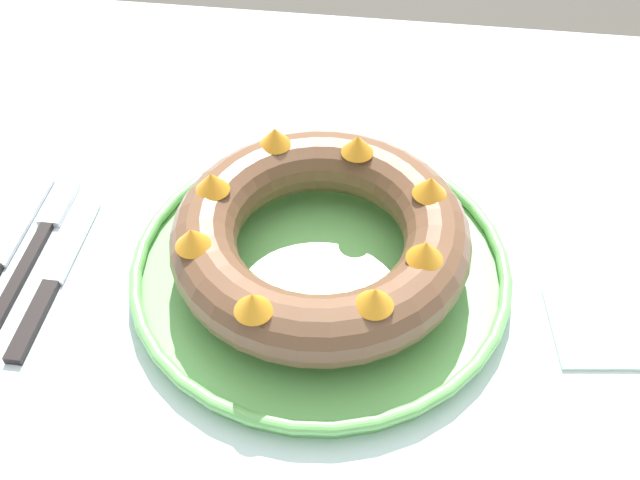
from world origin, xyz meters
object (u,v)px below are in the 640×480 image
Objects in this scene: serving_dish at (320,270)px; cake_knife at (50,286)px; bundt_cake at (320,239)px; napkin at (620,329)px; fork at (36,247)px.

cake_knife is at bearing -169.65° from serving_dish.
bundt_cake is at bearing -139.21° from serving_dish.
fork is at bearing 177.30° from napkin.
bundt_cake is 1.36× the size of cake_knife.
bundt_cake is 2.22× the size of napkin.
serving_dish reaches higher than fork.
bundt_cake is 0.29m from fork.
cake_knife is at bearing -177.83° from napkin.
napkin is at bearing -0.01° from cake_knife.
serving_dish is at bearing -2.76° from fork.
fork reaches higher than napkin.
cake_knife reaches higher than fork.
fork is 0.56m from napkin.
bundt_cake reaches higher than serving_dish.
bundt_cake is 1.25× the size of fork.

